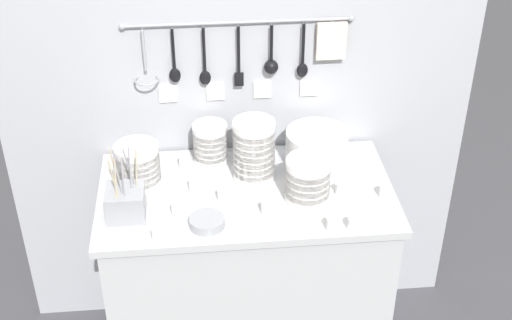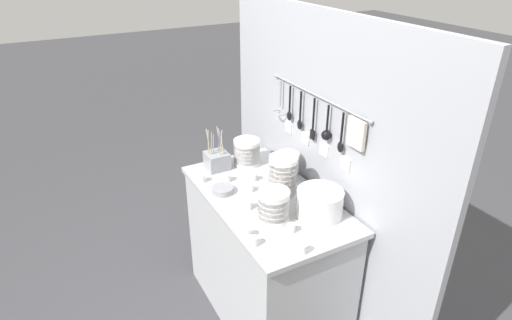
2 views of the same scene
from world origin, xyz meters
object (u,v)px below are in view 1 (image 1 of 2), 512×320
(bowl_stack_nested_right, at_px, (138,165))
(cup_by_caddy, at_px, (223,195))
(cup_front_right, at_px, (184,162))
(cup_back_left, at_px, (354,224))
(bowl_stack_back_corner, at_px, (210,143))
(cup_mid_row, at_px, (385,192))
(bowl_stack_tall_left, at_px, (308,180))
(cup_edge_far, at_px, (332,224))
(bowl_stack_short_front, at_px, (254,150))
(steel_mixing_bowl, at_px, (207,222))
(cup_back_right, at_px, (158,234))
(cup_front_left, at_px, (267,208))
(cup_beside_plates, at_px, (341,189))
(plate_stack, at_px, (316,148))
(cup_centre, at_px, (194,185))
(cup_edge_near, at_px, (177,209))
(cutlery_caddy, at_px, (126,202))

(bowl_stack_nested_right, xyz_separation_m, cup_by_caddy, (0.32, -0.14, -0.06))
(cup_front_right, distance_m, cup_back_left, 0.74)
(bowl_stack_back_corner, height_order, cup_mid_row, bowl_stack_back_corner)
(bowl_stack_tall_left, height_order, cup_edge_far, bowl_stack_tall_left)
(bowl_stack_nested_right, height_order, cup_edge_far, bowl_stack_nested_right)
(bowl_stack_short_front, xyz_separation_m, steel_mixing_bowl, (-0.19, -0.29, -0.11))
(bowl_stack_tall_left, distance_m, cup_front_right, 0.53)
(cup_back_right, bearing_deg, cup_front_right, 77.91)
(cup_front_left, relative_size, cup_by_caddy, 1.00)
(bowl_stack_short_front, relative_size, cup_mid_row, 5.23)
(cup_back_right, height_order, cup_beside_plates, same)
(bowl_stack_back_corner, bearing_deg, bowl_stack_short_front, -39.56)
(cup_front_left, bearing_deg, plate_stack, 52.99)
(bowl_stack_back_corner, bearing_deg, cup_centre, -109.67)
(cup_by_caddy, height_order, cup_edge_near, same)
(bowl_stack_back_corner, bearing_deg, cup_beside_plates, -29.93)
(cup_by_caddy, bearing_deg, steel_mixing_bowl, -114.15)
(cutlery_caddy, height_order, cup_front_right, cutlery_caddy)
(bowl_stack_tall_left, distance_m, cup_edge_far, 0.20)
(cup_back_right, xyz_separation_m, cup_mid_row, (0.84, 0.17, 0.00))
(bowl_stack_back_corner, xyz_separation_m, cup_front_left, (0.19, -0.37, -0.06))
(plate_stack, relative_size, cup_edge_far, 5.19)
(cup_back_right, height_order, cup_back_left, same)
(bowl_stack_tall_left, relative_size, cup_front_left, 3.68)
(plate_stack, xyz_separation_m, cup_edge_far, (-0.01, -0.42, -0.05))
(cutlery_caddy, distance_m, cup_by_caddy, 0.36)
(plate_stack, bearing_deg, bowl_stack_short_front, -164.30)
(bowl_stack_nested_right, bearing_deg, bowl_stack_short_front, 0.15)
(cup_back_left, bearing_deg, cup_front_right, 142.27)
(plate_stack, relative_size, cup_beside_plates, 5.19)
(bowl_stack_short_front, distance_m, cup_back_left, 0.49)
(cup_back_right, bearing_deg, cup_back_left, -0.58)
(cup_back_left, xyz_separation_m, cup_edge_near, (-0.62, 0.15, 0.00))
(bowl_stack_back_corner, xyz_separation_m, cup_edge_near, (-0.14, -0.34, -0.06))
(cup_front_right, relative_size, cup_by_caddy, 1.00)
(cutlery_caddy, height_order, cup_beside_plates, cutlery_caddy)
(cup_back_right, bearing_deg, bowl_stack_tall_left, 18.40)
(bowl_stack_short_front, height_order, cup_back_left, bowl_stack_short_front)
(cup_front_right, bearing_deg, cup_beside_plates, -22.44)
(cup_mid_row, distance_m, cup_beside_plates, 0.16)
(cup_mid_row, bearing_deg, cup_by_caddy, 176.44)
(bowl_stack_tall_left, xyz_separation_m, cup_front_right, (-0.45, 0.27, -0.06))
(cup_back_right, distance_m, cup_back_left, 0.68)
(cup_front_right, distance_m, cup_by_caddy, 0.28)
(cutlery_caddy, xyz_separation_m, cup_mid_row, (0.96, 0.02, -0.03))
(cup_front_right, bearing_deg, cup_by_caddy, -59.53)
(plate_stack, height_order, cup_centre, plate_stack)
(plate_stack, bearing_deg, cup_back_left, -81.59)
(steel_mixing_bowl, height_order, cup_back_right, cup_back_right)
(cup_centre, distance_m, cup_back_right, 0.31)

